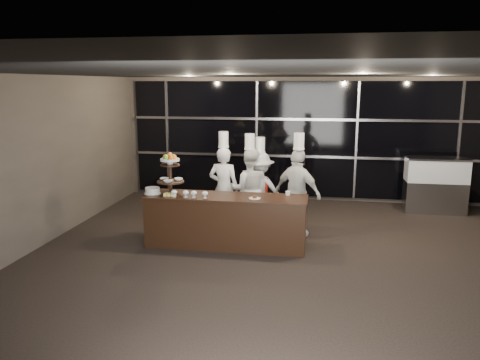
% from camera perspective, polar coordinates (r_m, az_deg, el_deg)
% --- Properties ---
extents(room, '(10.00, 10.00, 10.00)m').
position_cam_1_polar(room, '(6.64, 6.60, -0.11)').
color(room, black).
rests_on(room, ground).
extents(window_wall, '(8.60, 0.10, 2.80)m').
position_cam_1_polar(window_wall, '(11.51, 8.01, 4.88)').
color(window_wall, black).
rests_on(window_wall, ground).
extents(buffet_counter, '(2.84, 0.74, 0.92)m').
position_cam_1_polar(buffet_counter, '(8.29, -1.72, -5.00)').
color(buffet_counter, black).
rests_on(buffet_counter, ground).
extents(display_stand, '(0.48, 0.48, 0.74)m').
position_cam_1_polar(display_stand, '(8.34, -8.51, 1.14)').
color(display_stand, black).
rests_on(display_stand, buffet_counter).
extents(compotes, '(0.66, 0.11, 0.12)m').
position_cam_1_polar(compotes, '(8.09, -6.17, -1.57)').
color(compotes, silver).
rests_on(compotes, buffet_counter).
extents(layer_cake, '(0.30, 0.30, 0.11)m').
position_cam_1_polar(layer_cake, '(8.47, -10.62, -1.29)').
color(layer_cake, white).
rests_on(layer_cake, buffet_counter).
extents(pastry_squares, '(0.19, 0.13, 0.05)m').
position_cam_1_polar(pastry_squares, '(8.26, -8.55, -1.74)').
color(pastry_squares, '#F8E679').
rests_on(pastry_squares, buffet_counter).
extents(small_plate, '(0.20, 0.20, 0.05)m').
position_cam_1_polar(small_plate, '(7.99, 1.80, -2.16)').
color(small_plate, white).
rests_on(small_plate, buffet_counter).
extents(chef_cup, '(0.08, 0.08, 0.07)m').
position_cam_1_polar(chef_cup, '(8.27, 5.85, -1.60)').
color(chef_cup, white).
rests_on(chef_cup, buffet_counter).
extents(display_case, '(1.32, 0.57, 1.24)m').
position_cam_1_polar(display_case, '(11.30, 22.73, -0.24)').
color(display_case, '#A5A5AA').
rests_on(display_case, ground).
extents(chef_a, '(0.64, 0.45, 1.94)m').
position_cam_1_polar(chef_a, '(9.19, -1.99, -0.86)').
color(chef_a, silver).
rests_on(chef_a, ground).
extents(chef_b, '(0.84, 0.69, 1.91)m').
position_cam_1_polar(chef_b, '(9.17, 1.18, -1.09)').
color(chef_b, silver).
rests_on(chef_b, ground).
extents(chef_c, '(1.01, 0.62, 1.82)m').
position_cam_1_polar(chef_c, '(9.32, 2.42, -1.17)').
color(chef_c, white).
rests_on(chef_c, ground).
extents(chef_d, '(1.05, 0.86, 1.97)m').
position_cam_1_polar(chef_d, '(8.79, 7.04, -1.52)').
color(chef_d, silver).
rests_on(chef_d, ground).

